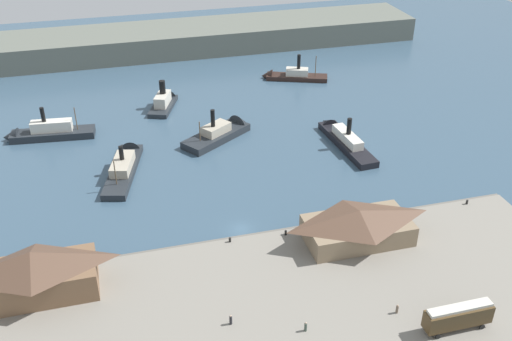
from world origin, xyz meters
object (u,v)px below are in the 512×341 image
Objects in this scene: pedestrian_at_waters_edge at (397,309)px; ferry_shed_customs_shed at (358,225)px; pedestrian_near_east_shed at (306,327)px; mooring_post_center_east at (230,240)px; ferry_approaching_east at (164,101)px; ferry_moored_east at (126,163)px; ferry_outer_harbor at (43,133)px; ferry_departing_north at (289,75)px; ferry_near_quay at (342,137)px; ferry_shed_central_terminal at (35,273)px; mooring_post_east at (467,202)px; pedestrian_walking_west at (231,320)px; ferry_mid_harbor at (223,131)px; mooring_post_center_west at (286,233)px; street_tram at (458,316)px.

ferry_shed_customs_shed is at bearing 85.01° from pedestrian_at_waters_edge.
pedestrian_near_east_shed is (-16.98, -19.38, -2.49)m from ferry_shed_customs_shed.
pedestrian_near_east_shed is at bearing -76.13° from mooring_post_center_east.
ferry_approaching_east reaches higher than ferry_moored_east.
ferry_departing_north is at bearing 17.17° from ferry_outer_harbor.
ferry_near_quay is at bearing -16.82° from ferry_outer_harbor.
ferry_shed_central_terminal reaches higher than ferry_outer_harbor.
ferry_shed_customs_shed is 27.24m from mooring_post_east.
ferry_approaching_east is 0.63× the size of ferry_moored_east.
pedestrian_walking_west is at bearing -151.55° from ferry_shed_customs_shed.
ferry_outer_harbor is (-84.98, 56.21, -0.14)m from mooring_post_east.
ferry_shed_customs_shed reaches higher than pedestrian_at_waters_edge.
ferry_moored_east is 1.12× the size of ferry_outer_harbor.
ferry_mid_harbor is (25.23, 9.75, 0.11)m from ferry_moored_east.
ferry_moored_east is (-37.87, 60.40, -0.76)m from pedestrian_at_waters_edge.
ferry_departing_north is (26.31, 78.79, -0.51)m from mooring_post_center_west.
ferry_approaching_east is at bearing 20.63° from ferry_outer_harbor.
pedestrian_near_east_shed is 0.08× the size of ferry_mid_harbor.
ferry_shed_central_terminal reaches higher than pedestrian_near_east_shed.
ferry_shed_customs_shed is 22.02× the size of mooring_post_center_west.
ferry_shed_central_terminal is 65.95m from ferry_mid_harbor.
ferry_shed_central_terminal is at bearing 152.34° from pedestrian_walking_west.
street_tram is at bearing -36.99° from pedestrian_at_waters_edge.
ferry_shed_central_terminal is 0.99× the size of ferry_shed_customs_shed.
ferry_shed_central_terminal is at bearing -112.60° from ferry_approaching_east.
ferry_shed_central_terminal is at bearing 160.22° from pedestrian_at_waters_edge.
ferry_outer_harbor is (-56.65, 80.83, -0.45)m from pedestrian_at_waters_edge.
pedestrian_at_waters_edge is 0.08× the size of ferry_mid_harbor.
mooring_post_east is at bearing -69.13° from ferry_near_quay.
mooring_post_east is at bearing 0.37° from mooring_post_center_west.
mooring_post_east is at bearing -52.25° from ferry_approaching_east.
ferry_shed_central_terminal is 1.22× the size of ferry_approaching_east.
ferry_near_quay is (13.46, 39.54, -3.19)m from ferry_shed_customs_shed.
pedestrian_walking_west is at bearing -127.03° from ferry_near_quay.
ferry_near_quay is 29.93m from ferry_mid_harbor.
ferry_departing_north is (13.89, 83.58, -3.33)m from ferry_shed_customs_shed.
ferry_departing_north is at bearing 49.74° from ferry_shed_central_terminal.
ferry_outer_harbor is at bearing 125.03° from pedestrian_at_waters_edge.
mooring_post_center_west is 69.93m from ferry_approaching_east.
pedestrian_walking_west is 0.07× the size of ferry_moored_east.
ferry_outer_harbor reaches higher than mooring_post_center_west.
ferry_near_quay is at bearing 71.20° from ferry_shed_customs_shed.
ferry_mid_harbor reaches higher than ferry_outer_harbor.
ferry_shed_central_terminal is 80.55m from ferry_near_quay.
ferry_near_quay is at bearing 52.97° from pedestrian_walking_west.
ferry_departing_north is 75.63m from ferry_outer_harbor.
mooring_post_center_west is (15.27, 19.80, -0.36)m from pedestrian_walking_west.
mooring_post_center_west is at bearing 79.33° from pedestrian_near_east_shed.
pedestrian_near_east_shed is (-22.47, 5.61, -1.80)m from street_tram.
mooring_post_east is 75.25m from ferry_moored_east.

